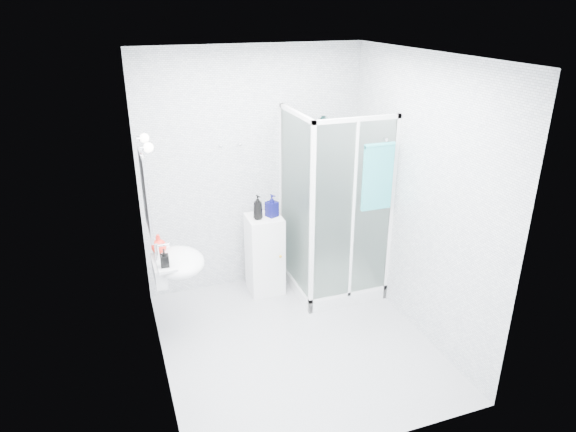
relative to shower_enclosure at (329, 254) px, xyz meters
name	(u,v)px	position (x,y,z in m)	size (l,w,h in m)	color
room	(296,215)	(-0.67, -0.77, 0.85)	(2.40, 2.60, 2.60)	silver
shower_enclosure	(329,254)	(0.00, 0.00, 0.00)	(0.90, 0.95, 2.00)	white
wall_basin	(176,263)	(-1.66, -0.32, 0.35)	(0.46, 0.56, 0.35)	white
mirror	(145,192)	(-1.85, -0.32, 1.05)	(0.02, 0.60, 0.70)	white
vanity_lights	(146,143)	(-1.80, -0.32, 1.47)	(0.10, 0.40, 0.08)	silver
wall_hooks	(230,145)	(-0.92, 0.49, 1.17)	(0.23, 0.06, 0.03)	silver
storage_cabinet	(265,254)	(-0.64, 0.26, -0.01)	(0.37, 0.39, 0.88)	white
hand_towel	(378,175)	(0.30, -0.40, 0.99)	(0.31, 0.05, 0.66)	teal
shampoo_bottle_a	(258,207)	(-0.72, 0.23, 0.56)	(0.10, 0.10, 0.26)	black
shampoo_bottle_b	(272,206)	(-0.56, 0.25, 0.55)	(0.11, 0.11, 0.24)	#0D0D4E
soap_dispenser_orange	(158,244)	(-1.78, -0.18, 0.50)	(0.14, 0.14, 0.18)	red
soap_dispenser_black	(164,258)	(-1.76, -0.47, 0.50)	(0.07, 0.07, 0.16)	black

